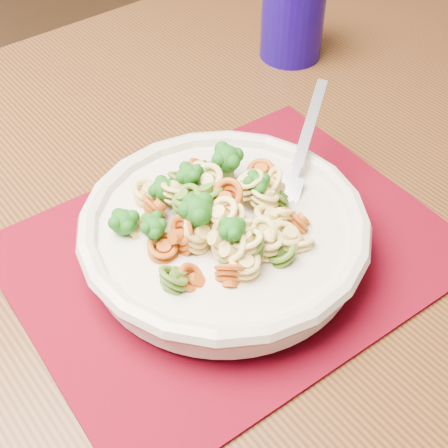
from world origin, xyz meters
TOP-DOWN VIEW (x-y plane):
  - dining_table at (0.52, -0.41)m, footprint 1.38×0.95m
  - placemat at (0.52, -0.51)m, footprint 0.42×0.33m
  - pasta_bowl at (0.52, -0.50)m, footprint 0.27×0.27m
  - pasta_broccoli_heap at (0.52, -0.50)m, footprint 0.23×0.23m
  - fork at (0.59, -0.50)m, footprint 0.16×0.13m
  - tumbler at (0.80, -0.24)m, footprint 0.08×0.08m

SIDE VIEW (x-z plane):
  - dining_table at x=0.52m, z-range 0.27..1.03m
  - placemat at x=0.52m, z-range 0.76..0.77m
  - pasta_bowl at x=0.52m, z-range 0.77..0.82m
  - fork at x=0.59m, z-range 0.77..0.85m
  - pasta_broccoli_heap at x=0.52m, z-range 0.78..0.84m
  - tumbler at x=0.80m, z-range 0.76..0.87m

